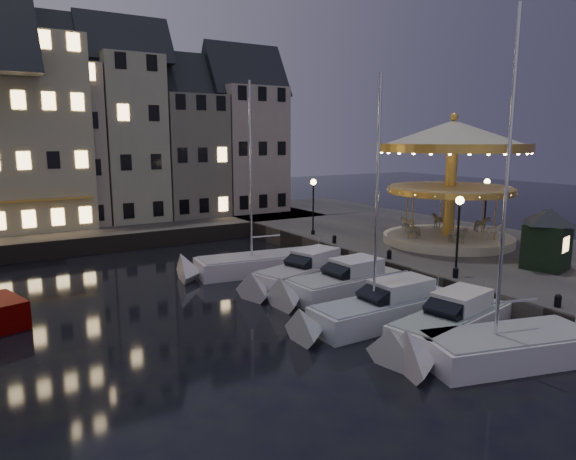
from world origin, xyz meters
TOP-DOWN VIEW (x-y plane):
  - ground at (0.00, 0.00)m, footprint 160.00×160.00m
  - quay_east at (14.00, 6.00)m, footprint 16.00×56.00m
  - quay_north at (-8.00, 28.00)m, footprint 44.00×12.00m
  - quaywall_e at (6.00, 6.00)m, footprint 0.15×44.00m
  - quaywall_n at (-6.00, 22.00)m, footprint 48.00×0.15m
  - streetlamp_b at (7.20, 1.00)m, footprint 0.44×0.44m
  - streetlamp_c at (7.20, 14.50)m, footprint 0.44×0.44m
  - streetlamp_d at (18.50, 8.00)m, footprint 0.44×0.44m
  - bollard_a at (6.60, -5.00)m, footprint 0.30×0.30m
  - bollard_b at (6.60, 0.50)m, footprint 0.30×0.30m
  - bollard_c at (6.60, 5.50)m, footprint 0.30×0.30m
  - bollard_d at (6.60, 11.00)m, footprint 0.30×0.30m
  - townhouse_nc at (-8.00, 30.00)m, footprint 6.82×8.00m
  - townhouse_nd at (-2.25, 30.00)m, footprint 5.50×8.00m
  - townhouse_ne at (3.20, 30.00)m, footprint 6.16×8.00m
  - townhouse_nf at (9.25, 30.00)m, footprint 6.82×8.00m
  - motorboat_a at (2.02, -5.44)m, footprint 7.88×4.47m
  - motorboat_b at (2.08, -2.93)m, footprint 7.74×3.53m
  - motorboat_c at (1.03, 0.03)m, footprint 8.59×2.27m
  - motorboat_d at (2.03, 4.36)m, footprint 7.65×2.92m
  - motorboat_e at (1.48, 7.24)m, footprint 8.02×4.31m
  - motorboat_f at (0.52, 11.10)m, footprint 9.78×3.69m
  - carousel at (13.39, 7.02)m, footprint 10.08×10.08m
  - ticket_kiosk at (12.34, -0.79)m, footprint 3.32×3.32m

SIDE VIEW (x-z plane):
  - ground at x=0.00m, z-range 0.00..0.00m
  - motorboat_f at x=0.52m, z-range -5.93..6.99m
  - motorboat_a at x=2.02m, z-range -6.02..7.09m
  - motorboat_d at x=2.03m, z-range -0.43..1.72m
  - motorboat_b at x=2.08m, z-range -0.43..1.72m
  - motorboat_e at x=1.48m, z-range -0.43..1.72m
  - quay_east at x=14.00m, z-range 0.00..1.30m
  - quay_north at x=-8.00m, z-range 0.00..1.30m
  - quaywall_e at x=6.00m, z-range 0.00..1.30m
  - quaywall_n at x=-6.00m, z-range 0.00..1.30m
  - motorboat_c at x=1.03m, z-range -5.05..6.40m
  - bollard_a at x=6.60m, z-range 1.32..1.89m
  - bollard_b at x=6.60m, z-range 1.32..1.89m
  - bollard_c at x=6.60m, z-range 1.32..1.89m
  - bollard_d at x=6.60m, z-range 1.32..1.89m
  - ticket_kiosk at x=12.34m, z-range 1.67..5.56m
  - streetlamp_b at x=7.20m, z-range 1.93..6.10m
  - streetlamp_c at x=7.20m, z-range 1.93..6.10m
  - streetlamp_d at x=18.50m, z-range 1.93..6.10m
  - carousel at x=13.39m, z-range 2.70..11.52m
  - townhouse_ne at x=3.20m, z-range 1.38..14.18m
  - townhouse_nf at x=9.25m, z-range 1.38..15.18m
  - townhouse_nc at x=-8.00m, z-range 1.38..16.18m
  - townhouse_nd at x=-2.25m, z-range 1.38..17.18m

